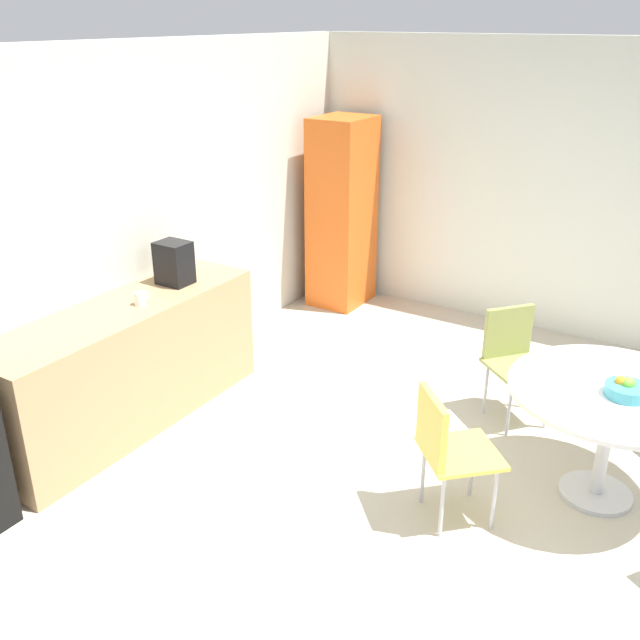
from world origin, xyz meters
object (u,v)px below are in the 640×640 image
object	(u,v)px
locker_cabinet	(342,213)
round_table	(611,407)
fruit_bowl	(627,389)
coffee_maker	(174,263)
chair_olive	(513,351)
chair_yellow	(446,443)
mug_white	(140,298)

from	to	relation	value
locker_cabinet	round_table	size ratio (longest dim) A/B	1.54
locker_cabinet	fruit_bowl	bearing A→B (deg)	-123.33
round_table	coffee_maker	xyz separation A→B (m)	(-0.33, 3.10, 0.43)
locker_cabinet	chair_olive	distance (m)	2.60
chair_yellow	mug_white	xyz separation A→B (m)	(-0.07, 2.27, 0.43)
locker_cabinet	round_table	distance (m)	3.60
mug_white	coffee_maker	size ratio (longest dim) A/B	0.40
round_table	chair_yellow	size ratio (longest dim) A/B	1.46
mug_white	chair_olive	bearing A→B (deg)	-57.20
locker_cabinet	mug_white	xyz separation A→B (m)	(-2.74, 0.01, 0.01)
locker_cabinet	coffee_maker	bearing A→B (deg)	177.50
locker_cabinet	mug_white	size ratio (longest dim) A/B	14.48
chair_olive	fruit_bowl	distance (m)	1.14
round_table	chair_olive	distance (m)	1.03
round_table	fruit_bowl	distance (m)	0.18
fruit_bowl	chair_olive	bearing A→B (deg)	50.52
mug_white	locker_cabinet	bearing A→B (deg)	-0.22
locker_cabinet	chair_yellow	size ratio (longest dim) A/B	2.25
locker_cabinet	chair_olive	size ratio (longest dim) A/B	2.25
round_table	chair_olive	world-z (taller)	chair_olive
round_table	coffee_maker	size ratio (longest dim) A/B	3.78
fruit_bowl	round_table	bearing A→B (deg)	54.26
chair_yellow	fruit_bowl	xyz separation A→B (m)	(0.66, -0.81, 0.27)
fruit_bowl	mug_white	bearing A→B (deg)	103.33
chair_olive	locker_cabinet	bearing A→B (deg)	59.32
chair_yellow	mug_white	bearing A→B (deg)	91.71
locker_cabinet	chair_olive	xyz separation A→B (m)	(-1.31, -2.21, -0.41)
fruit_bowl	coffee_maker	bearing A→B (deg)	95.08
chair_olive	coffee_maker	bearing A→B (deg)	113.07
locker_cabinet	round_table	world-z (taller)	locker_cabinet
round_table	fruit_bowl	world-z (taller)	fruit_bowl
locker_cabinet	fruit_bowl	xyz separation A→B (m)	(-2.01, -3.06, -0.14)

